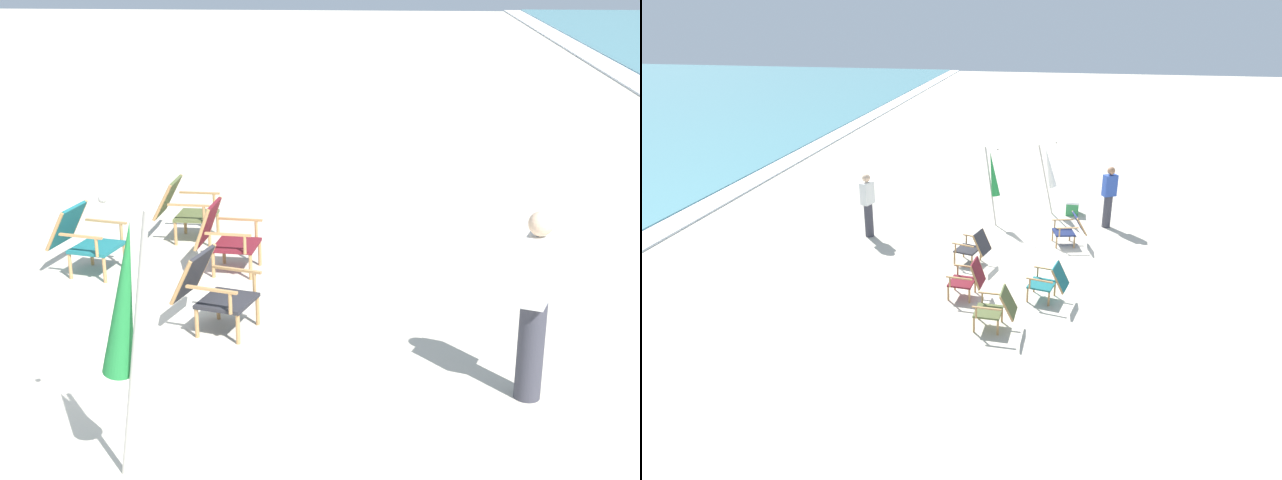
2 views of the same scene
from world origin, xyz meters
The scene contains 7 objects.
ground_plane centered at (0.00, 0.00, 0.00)m, with size 80.00×80.00×0.00m, color beige.
beach_chair_far_center centered at (-1.99, 1.11, 0.43)m, with size 0.64×0.73×0.82m.
beach_chair_mid_center centered at (-0.38, 1.27, 0.43)m, with size 0.75×0.86×0.79m.
beach_chair_front_right centered at (-1.83, -0.48, 0.42)m, with size 0.72×0.85×0.79m.
beach_chair_back_right centered at (-3.06, 0.41, 0.42)m, with size 0.62×0.77×0.79m.
umbrella_furled_green centered at (2.21, 1.20, 1.37)m, with size 0.43×0.51×2.09m.
person_by_waterline centered at (0.80, 4.14, 0.84)m, with size 0.39×0.31×1.63m.
Camera 1 is at (7.55, 2.86, 3.67)m, focal length 50.00 mm.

